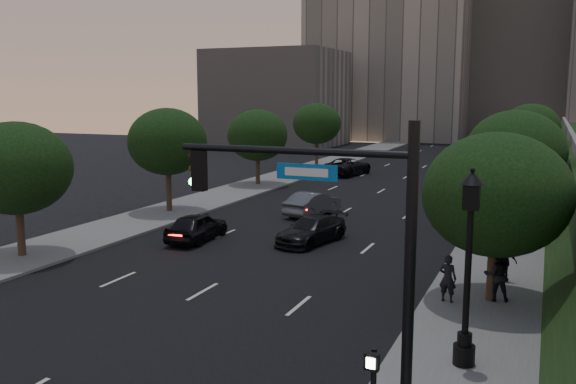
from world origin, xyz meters
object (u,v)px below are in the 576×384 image
at_px(pedestrian_c, 505,262).
at_px(sedan_mid_left, 313,204).
at_px(sedan_far_right, 458,171).
at_px(pedestrian_a, 448,278).
at_px(sedan_near_right, 311,230).
at_px(sedan_far_left, 348,166).
at_px(pedestrian_b, 497,275).
at_px(sedan_near_left, 197,227).
at_px(traffic_signal_mast, 359,276).
at_px(street_lamp, 468,277).

bearing_deg(pedestrian_c, sedan_mid_left, -33.50).
bearing_deg(pedestrian_c, sedan_far_right, -72.22).
bearing_deg(pedestrian_a, sedan_near_right, -32.03).
bearing_deg(sedan_near_right, sedan_far_left, 116.51).
xyz_separation_m(sedan_far_left, pedestrian_b, (15.91, -32.38, 0.28)).
bearing_deg(sedan_far_right, sedan_near_right, -95.36).
relative_size(sedan_near_left, pedestrian_a, 2.54).
relative_size(sedan_far_right, pedestrian_b, 2.08).
xyz_separation_m(traffic_signal_mast, pedestrian_b, (2.15, 10.23, -2.57)).
distance_m(sedan_mid_left, sedan_near_right, 7.28).
distance_m(sedan_near_left, sedan_mid_left, 9.22).
xyz_separation_m(sedan_near_left, sedan_far_right, (9.12, 30.00, -0.08)).
bearing_deg(street_lamp, traffic_signal_mast, -112.51).
bearing_deg(pedestrian_a, sedan_mid_left, -43.80).
relative_size(sedan_mid_left, pedestrian_c, 2.87).
distance_m(traffic_signal_mast, sedan_mid_left, 25.22).
height_order(traffic_signal_mast, pedestrian_c, traffic_signal_mast).
height_order(sedan_near_left, pedestrian_a, pedestrian_a).
bearing_deg(sedan_near_left, sedan_far_right, -109.61).
bearing_deg(pedestrian_b, street_lamp, 68.95).
distance_m(street_lamp, pedestrian_b, 6.13).
xyz_separation_m(pedestrian_a, pedestrian_c, (1.71, 3.41, -0.07)).
xyz_separation_m(sedan_near_left, pedestrian_a, (13.51, -4.98, 0.27)).
relative_size(traffic_signal_mast, pedestrian_b, 3.69).
relative_size(street_lamp, pedestrian_b, 2.97).
relative_size(traffic_signal_mast, pedestrian_a, 4.05).
bearing_deg(sedan_mid_left, traffic_signal_mast, 124.71).
distance_m(street_lamp, pedestrian_c, 8.67).
relative_size(pedestrian_b, pedestrian_c, 1.19).
bearing_deg(sedan_far_left, sedan_mid_left, 111.34).
relative_size(street_lamp, sedan_mid_left, 1.23).
xyz_separation_m(traffic_signal_mast, sedan_far_right, (-3.84, 44.38, -3.00)).
height_order(sedan_near_left, sedan_far_right, sedan_near_left).
relative_size(sedan_near_right, pedestrian_a, 2.71).
bearing_deg(sedan_near_left, traffic_signal_mast, 129.31).
bearing_deg(sedan_near_right, sedan_mid_left, 122.98).
bearing_deg(sedan_far_left, pedestrian_c, 128.17).
height_order(street_lamp, sedan_far_right, street_lamp).
distance_m(sedan_near_right, sedan_far_right, 28.37).
bearing_deg(traffic_signal_mast, sedan_near_left, 132.02).
height_order(sedan_mid_left, sedan_far_left, sedan_far_left).
xyz_separation_m(sedan_far_left, pedestrian_c, (16.02, -29.80, 0.12)).
xyz_separation_m(sedan_far_left, sedan_far_right, (9.92, 1.77, -0.15)).
bearing_deg(pedestrian_c, pedestrian_a, 70.20).
bearing_deg(pedestrian_c, sedan_near_right, -12.84).
height_order(street_lamp, sedan_near_right, street_lamp).
bearing_deg(sedan_mid_left, sedan_far_left, -66.91).
bearing_deg(street_lamp, sedan_far_right, 97.99).
height_order(sedan_near_right, pedestrian_b, pedestrian_b).
relative_size(sedan_far_right, pedestrian_c, 2.47).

